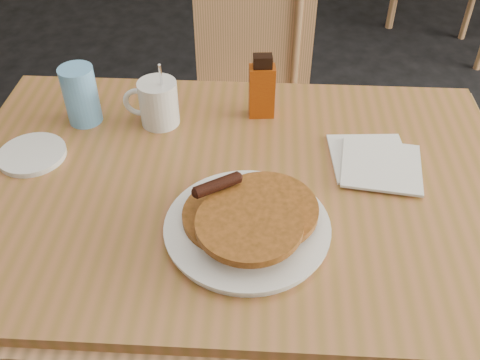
% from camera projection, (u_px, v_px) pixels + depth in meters
% --- Properties ---
extents(main_table, '(1.20, 0.83, 0.75)m').
position_uv_depth(main_table, '(232.00, 196.00, 1.12)').
color(main_table, '#995E36').
rests_on(main_table, floor).
extents(chair_main_far, '(0.45, 0.46, 0.86)m').
position_uv_depth(chair_main_far, '(252.00, 92.00, 1.78)').
color(chair_main_far, tan).
rests_on(chair_main_far, floor).
extents(pancake_plate, '(0.30, 0.30, 0.09)m').
position_uv_depth(pancake_plate, '(248.00, 222.00, 0.97)').
color(pancake_plate, silver).
rests_on(pancake_plate, main_table).
extents(coffee_mug, '(0.13, 0.09, 0.17)m').
position_uv_depth(coffee_mug, '(157.00, 102.00, 1.21)').
color(coffee_mug, silver).
rests_on(coffee_mug, main_table).
extents(syrup_bottle, '(0.06, 0.04, 0.15)m').
position_uv_depth(syrup_bottle, '(262.00, 88.00, 1.22)').
color(syrup_bottle, maroon).
rests_on(syrup_bottle, main_table).
extents(napkin_stack, '(0.20, 0.21, 0.01)m').
position_uv_depth(napkin_stack, '(375.00, 162.00, 1.12)').
color(napkin_stack, silver).
rests_on(napkin_stack, main_table).
extents(blue_tumbler, '(0.08, 0.08, 0.14)m').
position_uv_depth(blue_tumbler, '(81.00, 95.00, 1.20)').
color(blue_tumbler, '#60A4E2').
rests_on(blue_tumbler, main_table).
extents(side_saucer, '(0.17, 0.17, 0.01)m').
position_uv_depth(side_saucer, '(32.00, 154.00, 1.14)').
color(side_saucer, silver).
rests_on(side_saucer, main_table).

